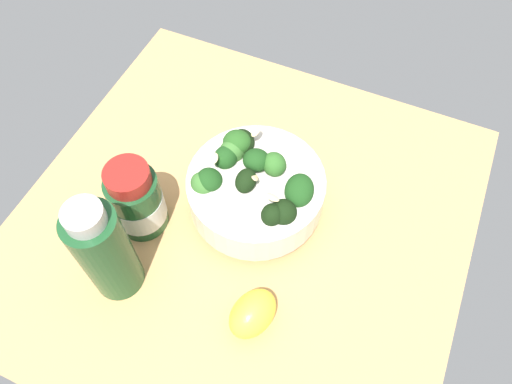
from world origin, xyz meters
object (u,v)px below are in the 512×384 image
(bottle_tall, at_px, (137,201))
(bottle_short, at_px, (104,251))
(bowl_of_broccoli, at_px, (255,188))
(lemon_wedge, at_px, (253,313))

(bottle_tall, relative_size, bottle_short, 0.68)
(bowl_of_broccoli, relative_size, bottle_tall, 1.55)
(bottle_tall, xyz_separation_m, bottle_short, (-0.09, -0.02, 0.03))
(bowl_of_broccoli, xyz_separation_m, bottle_short, (-0.17, 0.12, 0.03))
(bowl_of_broccoli, relative_size, lemon_wedge, 2.71)
(lemon_wedge, height_order, bottle_tall, bottle_tall)
(bowl_of_broccoli, distance_m, lemon_wedge, 0.16)
(lemon_wedge, relative_size, bottle_short, 0.39)
(lemon_wedge, height_order, bottle_short, bottle_short)
(bottle_short, bearing_deg, bowl_of_broccoli, -34.63)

